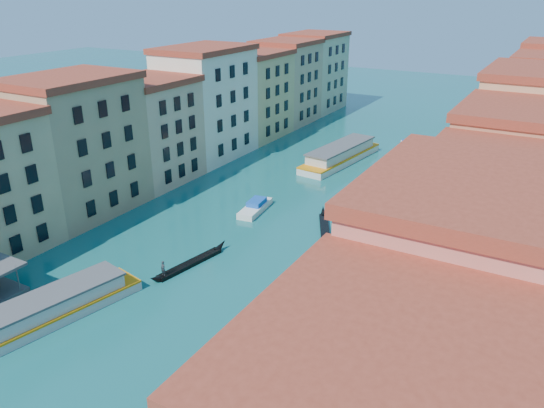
{
  "coord_description": "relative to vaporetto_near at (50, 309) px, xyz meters",
  "views": [
    {
      "loc": [
        34.6,
        -10.69,
        31.41
      ],
      "look_at": [
        3.91,
        43.53,
        5.57
      ],
      "focal_mm": 35.0,
      "sensor_mm": 36.0,
      "label": 1
    }
  ],
  "objects": [
    {
      "name": "restaurant_awnings",
      "position": [
        29.31,
        5.41,
        1.72
      ],
      "size": [
        3.2,
        44.55,
        3.12
      ],
      "color": "maroon",
      "rests_on": "ground"
    },
    {
      "name": "vaporetto_near",
      "position": [
        0.0,
        0.0,
        0.0
      ],
      "size": [
        8.21,
        19.47,
        2.82
      ],
      "rotation": [
        0.0,
        0.0,
        -0.21
      ],
      "color": "beige",
      "rests_on": "ground"
    },
    {
      "name": "gondola_fore",
      "position": [
        5.36,
        15.81,
        -0.85
      ],
      "size": [
        3.18,
        12.49,
        2.5
      ],
      "rotation": [
        0.0,
        0.0,
        -0.18
      ],
      "color": "black",
      "rests_on": "ground"
    },
    {
      "name": "motorboat_far",
      "position": [
        13.78,
        77.55,
        -0.7
      ],
      "size": [
        4.19,
        7.46,
        1.47
      ],
      "rotation": [
        0.0,
        0.0,
        0.29
      ],
      "color": "silver",
      "rests_on": "ground"
    },
    {
      "name": "right_bank_palazzos",
      "position": [
        37.12,
        47.41,
        8.47
      ],
      "size": [
        12.8,
        128.4,
        21.0
      ],
      "color": "#A24039",
      "rests_on": "ground"
    },
    {
      "name": "motorboat_mid",
      "position": [
        3.56,
        34.11,
        -0.64
      ],
      "size": [
        3.41,
        8.06,
        1.62
      ],
      "rotation": [
        0.0,
        0.0,
        0.12
      ],
      "color": "white",
      "rests_on": "ground"
    },
    {
      "name": "mooring_poles_right",
      "position": [
        26.22,
        11.21,
        0.03
      ],
      "size": [
        1.44,
        54.24,
        3.2
      ],
      "color": "#54391C",
      "rests_on": "ground"
    },
    {
      "name": "quay",
      "position": [
        29.12,
        47.41,
        -0.77
      ],
      "size": [
        4.0,
        140.0,
        1.0
      ],
      "primitive_type": "cube",
      "color": "#A49D84",
      "rests_on": "ground"
    },
    {
      "name": "vaporetto_far",
      "position": [
        5.43,
        62.41,
        0.24
      ],
      "size": [
        7.82,
        22.99,
        3.35
      ],
      "rotation": [
        0.0,
        0.0,
        -0.12
      ],
      "color": "silver",
      "rests_on": "ground"
    },
    {
      "name": "gondola_far",
      "position": [
        15.44,
        32.89,
        -0.9
      ],
      "size": [
        6.66,
        11.94,
        1.83
      ],
      "rotation": [
        0.0,
        0.0,
        0.47
      ],
      "color": "black",
      "rests_on": "ground"
    },
    {
      "name": "left_bank_palazzos",
      "position": [
        -18.88,
        47.08,
        8.43
      ],
      "size": [
        12.8,
        128.4,
        21.0
      ],
      "color": "beige",
      "rests_on": "ground"
    }
  ]
}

